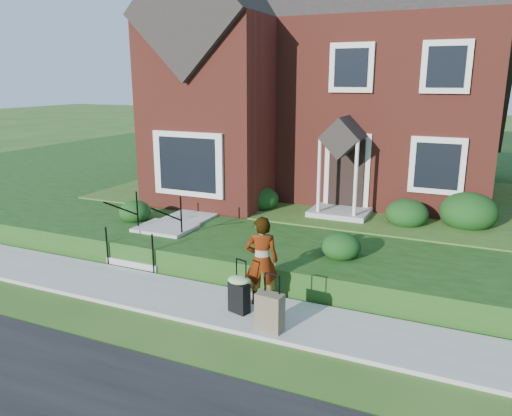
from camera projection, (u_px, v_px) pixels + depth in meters
The scene contains 10 objects.
ground at pixel (207, 305), 9.80m from camera, with size 120.00×120.00×0.00m, color #2D5119.
sidewalk at pixel (207, 303), 9.79m from camera, with size 60.00×1.60×0.08m, color #9E9B93.
terrace at pixel (457, 195), 17.74m from camera, with size 44.00×20.00×0.60m, color #1A3C10.
walkway at pixel (217, 205), 15.05m from camera, with size 1.20×6.00×0.06m, color #9E9B93.
main_house at pixel (338, 50), 17.03m from camera, with size 10.40×10.20×9.40m.
front_steps at pixel (155, 239), 12.30m from camera, with size 1.40×2.02×1.50m.
foundation_shrubs at pixel (310, 202), 13.71m from camera, with size 10.22×4.71×1.01m.
woman at pixel (262, 261), 9.49m from camera, with size 0.64×0.42×1.75m, color #999999.
suitcase_black at pixel (239, 292), 9.25m from camera, with size 0.51×0.45×1.03m.
suitcase_olive at pixel (270, 312), 8.59m from camera, with size 0.50×0.31×1.02m.
Camera 1 is at (4.59, -7.80, 4.33)m, focal length 35.00 mm.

